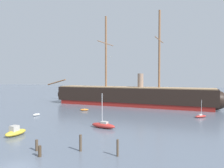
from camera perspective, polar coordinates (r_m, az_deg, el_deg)
name	(u,v)px	position (r m, az deg, el deg)	size (l,w,h in m)	color
ground_plane	(15,168)	(27.57, -23.77, -19.31)	(400.00, 400.00, 0.00)	slate
tall_ship	(131,96)	(74.46, 4.99, -3.11)	(64.22, 13.63, 30.88)	maroon
motorboat_foreground_left	(15,132)	(41.09, -23.71, -11.30)	(1.95, 4.21, 1.73)	gold
sailboat_near_centre	(103,125)	(43.04, -2.27, -10.59)	(5.32, 2.37, 6.69)	#B22D28
dinghy_mid_left	(36,115)	(59.27, -18.97, -7.50)	(1.22, 2.34, 0.53)	silver
dinghy_alongside_bow	(84,110)	(64.52, -7.17, -6.62)	(2.61, 2.02, 0.57)	orange
sailboat_alongside_stern	(201,116)	(57.59, 21.99, -7.72)	(3.06, 2.91, 4.23)	#B22D28
motorboat_far_left	(71,101)	(87.22, -10.62, -4.25)	(3.27, 3.38, 1.39)	silver
dinghy_distant_centre	(152,102)	(83.05, 10.32, -4.69)	(2.74, 1.91, 0.59)	orange
mooring_piling_nearest	(118,148)	(28.43, 1.45, -16.21)	(0.28, 0.28, 2.12)	#4C3D2D
mooring_piling_left_pair	(80,143)	(30.50, -8.16, -14.87)	(0.35, 0.35, 2.20)	#4C3D2D
mooring_piling_right_pair	(37,145)	(32.07, -18.92, -14.78)	(0.38, 0.38, 1.49)	#4C3D2D
mooring_piling_midwater	(40,151)	(29.79, -18.21, -16.21)	(0.41, 0.41, 1.37)	#423323
seagull_in_flight	(110,57)	(48.11, -0.45, 7.03)	(1.10, 0.41, 0.13)	silver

